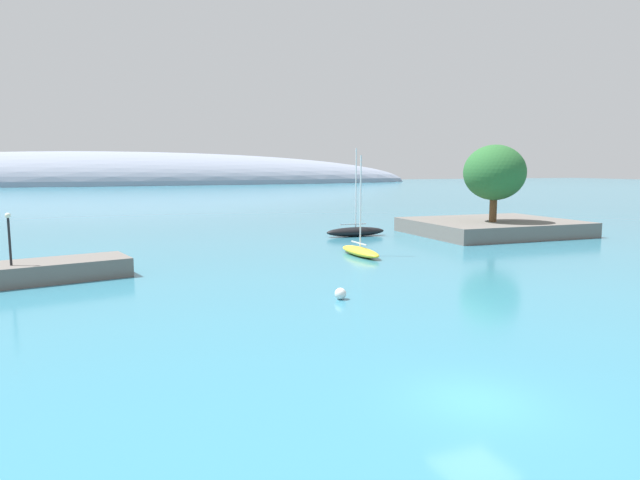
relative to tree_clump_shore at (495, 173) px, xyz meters
The scene contains 8 objects.
water 48.64m from the tree_clump_shore, 128.06° to the right, with size 600.00×600.00×0.00m, color teal.
shore_outcrop 6.82m from the tree_clump_shore, 52.55° to the left, with size 18.26×14.83×1.68m, color #66605B.
tree_clump_shore is the anchor object (origin of this frame).
distant_ridge 224.52m from the tree_clump_shore, 100.60° to the left, with size 301.00×59.78×29.47m, color gray.
sailboat_yellow_near_shore 22.57m from the tree_clump_shore, 159.29° to the right, with size 1.92×6.52×8.94m.
sailboat_black_mid_mooring 17.05m from the tree_clump_shore, 159.12° to the left, with size 7.12×1.85×10.01m.
mooring_buoy_white 36.78m from the tree_clump_shore, 141.46° to the right, with size 0.71×0.71×0.71m, color silver.
harbor_lamp_post 48.83m from the tree_clump_shore, 166.79° to the right, with size 0.36×0.36×3.54m.
Camera 1 is at (-11.47, -15.39, 7.96)m, focal length 31.69 mm.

